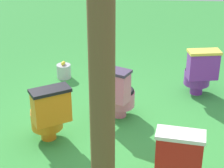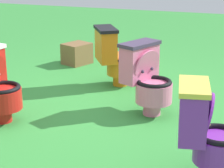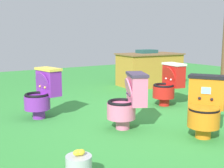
{
  "view_description": "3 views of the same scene",
  "coord_description": "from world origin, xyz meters",
  "px_view_note": "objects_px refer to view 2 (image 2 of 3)",
  "views": [
    {
      "loc": [
        3.89,
        0.2,
        2.59
      ],
      "look_at": [
        -0.49,
        -0.12,
        0.5
      ],
      "focal_mm": 63.25,
      "sensor_mm": 36.0,
      "label": 1
    },
    {
      "loc": [
        -1.51,
        3.96,
        1.66
      ],
      "look_at": [
        -0.2,
        0.1,
        0.33
      ],
      "focal_mm": 68.77,
      "sensor_mm": 36.0,
      "label": 2
    },
    {
      "loc": [
        -2.77,
        -3.06,
        1.21
      ],
      "look_at": [
        -0.4,
        0.49,
        0.5
      ],
      "focal_mm": 47.9,
      "sensor_mm": 36.0,
      "label": 3
    }
  ],
  "objects_px": {
    "toilet_pink": "(147,78)",
    "small_crate": "(77,54)",
    "toilet_purple": "(207,131)",
    "toilet_orange": "(115,56)"
  },
  "relations": [
    {
      "from": "small_crate",
      "to": "toilet_pink",
      "type": "bearing_deg",
      "value": 133.11
    },
    {
      "from": "small_crate",
      "to": "toilet_purple",
      "type": "bearing_deg",
      "value": 129.16
    },
    {
      "from": "toilet_purple",
      "to": "small_crate",
      "type": "distance_m",
      "value": 3.41
    },
    {
      "from": "toilet_pink",
      "to": "toilet_purple",
      "type": "bearing_deg",
      "value": 58.92
    },
    {
      "from": "toilet_purple",
      "to": "small_crate",
      "type": "relative_size",
      "value": 1.99
    },
    {
      "from": "toilet_purple",
      "to": "small_crate",
      "type": "height_order",
      "value": "toilet_purple"
    },
    {
      "from": "toilet_purple",
      "to": "toilet_orange",
      "type": "bearing_deg",
      "value": -154.31
    },
    {
      "from": "toilet_purple",
      "to": "toilet_pink",
      "type": "relative_size",
      "value": 1.0
    },
    {
      "from": "toilet_orange",
      "to": "small_crate",
      "type": "relative_size",
      "value": 1.99
    },
    {
      "from": "toilet_pink",
      "to": "small_crate",
      "type": "bearing_deg",
      "value": -110.95
    }
  ]
}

